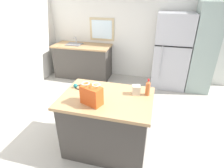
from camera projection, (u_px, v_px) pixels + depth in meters
name	position (u px, v px, depth m)	size (l,w,h in m)	color
ground	(115.00, 133.00, 3.19)	(6.08, 6.08, 0.00)	#ADA89E
back_wall	(138.00, 29.00, 4.78)	(4.96, 0.13, 2.63)	silver
kitchen_island	(107.00, 123.00, 2.72)	(1.26, 0.88, 0.91)	#423D38
refrigerator	(171.00, 52.00, 4.42)	(0.81, 0.69, 1.79)	#B7B7BC
tall_cabinet	(203.00, 49.00, 4.21)	(0.52, 0.61, 2.03)	#9EB2A8
sink_counter	(83.00, 61.00, 5.13)	(1.54, 0.69, 1.09)	#423D38
shopping_bag	(92.00, 95.00, 2.31)	(0.31, 0.24, 0.29)	#DB511E
small_box	(136.00, 90.00, 2.55)	(0.11, 0.10, 0.13)	beige
bottle	(148.00, 88.00, 2.51)	(0.06, 0.06, 0.24)	#C66633
ear_defenders	(80.00, 86.00, 2.75)	(0.19, 0.19, 0.06)	black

